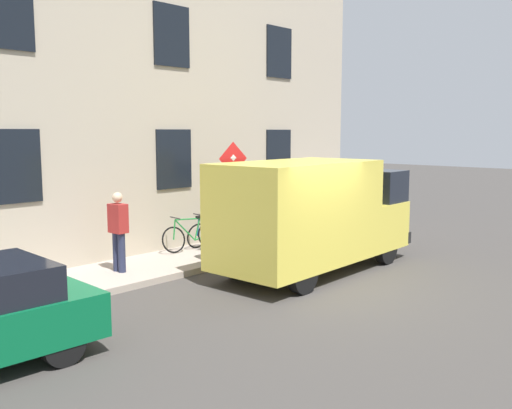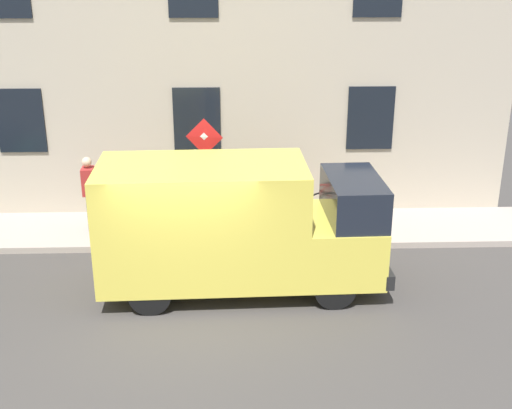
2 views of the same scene
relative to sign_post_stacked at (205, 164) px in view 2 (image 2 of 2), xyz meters
The scene contains 11 objects.
ground_plane 3.29m from the sign_post_stacked, behind, with size 80.00×80.00×0.00m, color #413D3A.
sidewalk_slab 2.04m from the sign_post_stacked, 16.55° to the left, with size 2.10×16.88×0.14m, color #AB9D90.
building_facade 2.95m from the sign_post_stacked, ahead, with size 0.75×14.88×7.62m.
sign_post_stacked is the anchor object (origin of this frame).
delivery_van 2.09m from the sign_post_stacked, 162.03° to the right, with size 2.15×5.39×2.50m.
bicycle_red 2.88m from the sign_post_stacked, 57.70° to the right, with size 0.46×1.71×0.89m.
bicycle_black 2.37m from the sign_post_stacked, 45.43° to the right, with size 0.46×1.71×0.89m.
bicycle_blue 2.03m from the sign_post_stacked, 24.07° to the right, with size 0.46×1.71×0.89m.
bicycle_green 1.95m from the sign_post_stacked, ahead, with size 0.50×1.72×0.89m.
pedestrian 2.90m from the sign_post_stacked, 73.20° to the left, with size 0.41×0.28×1.72m.
litter_bin 1.44m from the sign_post_stacked, 75.60° to the left, with size 0.44×0.44×0.90m, color #2D5133.
Camera 2 is at (-10.67, -0.87, 6.00)m, focal length 46.33 mm.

